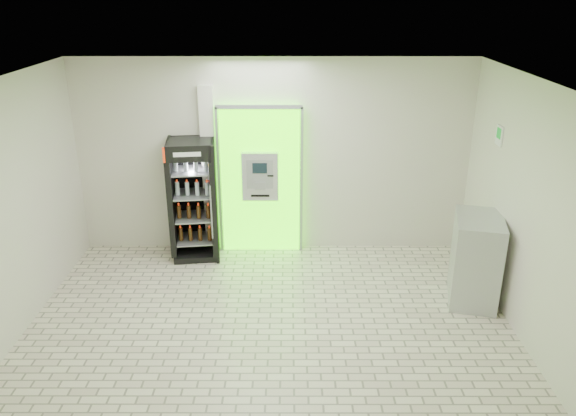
{
  "coord_description": "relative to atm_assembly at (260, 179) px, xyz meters",
  "views": [
    {
      "loc": [
        0.24,
        -5.76,
        3.94
      ],
      "look_at": [
        0.23,
        1.2,
        1.18
      ],
      "focal_mm": 35.0,
      "sensor_mm": 36.0,
      "label": 1
    }
  ],
  "objects": [
    {
      "name": "pillar",
      "position": [
        -0.78,
        0.04,
        0.13
      ],
      "size": [
        0.22,
        0.11,
        2.6
      ],
      "color": "silver",
      "rests_on": "ground"
    },
    {
      "name": "room_shell",
      "position": [
        0.2,
        -2.41,
        0.67
      ],
      "size": [
        6.0,
        6.0,
        6.0
      ],
      "color": "beige",
      "rests_on": "ground"
    },
    {
      "name": "beverage_cooler",
      "position": [
        -1.0,
        -0.22,
        -0.28
      ],
      "size": [
        0.76,
        0.71,
        1.85
      ],
      "rotation": [
        0.0,
        0.0,
        0.12
      ],
      "color": "black",
      "rests_on": "ground"
    },
    {
      "name": "ground",
      "position": [
        0.2,
        -2.41,
        -1.17
      ],
      "size": [
        6.0,
        6.0,
        0.0
      ],
      "primitive_type": "plane",
      "color": "beige",
      "rests_on": "ground"
    },
    {
      "name": "atm_assembly",
      "position": [
        0.0,
        0.0,
        0.0
      ],
      "size": [
        1.3,
        0.24,
        2.33
      ],
      "color": "#3EFF00",
      "rests_on": "ground"
    },
    {
      "name": "steel_cabinet",
      "position": [
        2.9,
        -1.56,
        -0.58
      ],
      "size": [
        0.78,
        0.99,
        1.17
      ],
      "rotation": [
        0.0,
        0.0,
        -0.23
      ],
      "color": "#B0B3B8",
      "rests_on": "ground"
    },
    {
      "name": "exit_sign",
      "position": [
        3.19,
        -1.01,
        0.95
      ],
      "size": [
        0.02,
        0.22,
        0.26
      ],
      "color": "white",
      "rests_on": "room_shell"
    }
  ]
}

